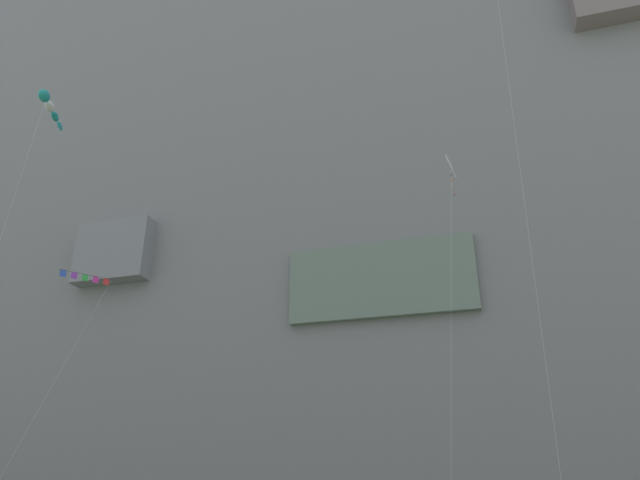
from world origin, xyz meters
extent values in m
cube|color=gray|center=(0.00, 65.36, 42.36)|extent=(180.00, 30.56, 84.72)
cube|color=gray|center=(-29.37, 49.88, 27.23)|extent=(8.75, 3.41, 6.96)
cube|color=slate|center=(0.00, 50.46, 21.15)|extent=(17.66, 2.17, 7.38)
cube|color=white|center=(8.03, 34.54, 23.31)|extent=(0.58, 1.87, 1.83)
cylinder|color=black|center=(8.03, 34.54, 23.31)|extent=(0.58, 0.06, 1.47)
cube|color=purple|center=(7.98, 34.54, 22.60)|extent=(0.09, 0.22, 0.11)
cube|color=orange|center=(8.01, 34.54, 22.21)|extent=(0.10, 0.22, 0.11)
cube|color=white|center=(8.02, 34.54, 21.82)|extent=(0.05, 0.22, 0.11)
cube|color=orange|center=(8.04, 34.54, 21.43)|extent=(0.05, 0.22, 0.11)
cube|color=red|center=(8.07, 34.54, 21.03)|extent=(0.07, 0.22, 0.11)
cylinder|color=silver|center=(7.13, 33.07, 11.60)|extent=(1.82, 2.96, 22.95)
ellipsoid|color=teal|center=(-20.06, 26.20, 29.19)|extent=(1.19, 1.38, 0.85)
ellipsoid|color=white|center=(-20.60, 27.44, 29.25)|extent=(1.06, 1.32, 0.70)
ellipsoid|color=teal|center=(-21.14, 28.69, 29.32)|extent=(0.92, 1.25, 0.56)
ellipsoid|color=#38B2D1|center=(-21.68, 29.94, 29.38)|extent=(0.78, 1.19, 0.41)
cylinder|color=silver|center=(11.83, 27.53, 16.41)|extent=(0.84, 1.16, 32.57)
cylinder|color=black|center=(-23.05, 37.59, 19.68)|extent=(2.82, 3.47, 0.03)
cube|color=red|center=(-21.93, 38.97, 19.39)|extent=(0.34, 0.40, 0.54)
cube|color=#CC3399|center=(-22.49, 38.28, 19.39)|extent=(0.36, 0.42, 0.54)
cube|color=green|center=(-23.05, 37.59, 19.39)|extent=(0.35, 0.41, 0.54)
cube|color=purple|center=(-23.61, 36.90, 19.39)|extent=(0.34, 0.40, 0.54)
cube|color=blue|center=(-24.17, 36.21, 19.39)|extent=(0.34, 0.41, 0.54)
cylinder|color=silver|center=(-22.65, 35.51, 9.90)|extent=(2.01, 7.64, 19.57)
camera|label=1|loc=(9.27, -2.05, 1.74)|focal=33.37mm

